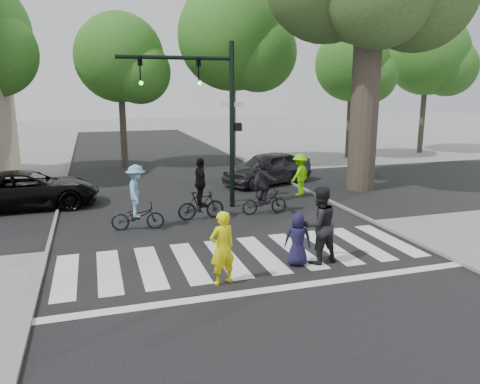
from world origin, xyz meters
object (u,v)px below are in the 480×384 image
object	(u,v)px
traffic_signal	(209,102)
cyclist_left	(137,202)
car_suv	(28,190)
pedestrian_child	(298,239)
cyclist_mid	(201,194)
pedestrian_adult	(319,225)
cyclist_right	(265,188)
pedestrian_woman	(222,248)
car_grey	(268,168)

from	to	relation	value
traffic_signal	cyclist_left	distance (m)	4.54
car_suv	cyclist_left	bearing A→B (deg)	-140.34
pedestrian_child	cyclist_mid	xyz separation A→B (m)	(-1.36, 4.89, 0.18)
traffic_signal	cyclist_mid	size ratio (longest dim) A/B	2.85
pedestrian_adult	cyclist_right	size ratio (longest dim) A/B	0.96
pedestrian_adult	cyclist_mid	size ratio (longest dim) A/B	0.95
cyclist_left	cyclist_mid	bearing A→B (deg)	15.11
cyclist_left	pedestrian_child	bearing A→B (deg)	-50.54
pedestrian_child	cyclist_mid	distance (m)	5.08
cyclist_right	car_suv	distance (m)	8.79
pedestrian_woman	cyclist_left	xyz separation A→B (m)	(-1.44, 4.84, 0.04)
traffic_signal	car_grey	world-z (taller)	traffic_signal
cyclist_left	pedestrian_woman	bearing A→B (deg)	-73.47
car_grey	cyclist_right	bearing A→B (deg)	-42.93
traffic_signal	cyclist_left	size ratio (longest dim) A/B	2.88
cyclist_mid	car_suv	distance (m)	6.73
traffic_signal	cyclist_right	size ratio (longest dim) A/B	2.87
cyclist_left	cyclist_mid	world-z (taller)	cyclist_mid
pedestrian_child	car_suv	xyz separation A→B (m)	(-7.16, 8.33, 0.02)
pedestrian_child	cyclist_mid	world-z (taller)	cyclist_mid
pedestrian_woman	cyclist_right	world-z (taller)	cyclist_right
cyclist_left	cyclist_right	bearing A→B (deg)	7.50
car_suv	pedestrian_adult	bearing A→B (deg)	-139.30
pedestrian_woman	cyclist_right	size ratio (longest dim) A/B	0.82
pedestrian_adult	car_suv	world-z (taller)	pedestrian_adult
pedestrian_child	cyclist_right	size ratio (longest dim) A/B	0.65
traffic_signal	car_grey	bearing A→B (deg)	44.70
pedestrian_child	cyclist_right	world-z (taller)	cyclist_right
traffic_signal	cyclist_right	world-z (taller)	traffic_signal
traffic_signal	pedestrian_adult	size ratio (longest dim) A/B	2.99
car_suv	traffic_signal	bearing A→B (deg)	-110.55
pedestrian_adult	cyclist_left	world-z (taller)	cyclist_left
cyclist_left	car_grey	size ratio (longest dim) A/B	0.47
cyclist_mid	car_suv	bearing A→B (deg)	149.36
cyclist_mid	car_grey	world-z (taller)	cyclist_mid
cyclist_left	car_suv	distance (m)	5.41
cyclist_right	pedestrian_woman	bearing A→B (deg)	-119.25
pedestrian_adult	car_grey	distance (m)	10.05
pedestrian_adult	car_suv	distance (m)	11.37
pedestrian_woman	pedestrian_adult	size ratio (longest dim) A/B	0.86
pedestrian_woman	pedestrian_adult	distance (m)	2.76
cyclist_left	cyclist_right	xyz separation A→B (m)	(4.48, 0.59, 0.03)
pedestrian_child	cyclist_left	bearing A→B (deg)	-29.56
pedestrian_woman	cyclist_mid	xyz separation A→B (m)	(0.74, 5.43, 0.00)
cyclist_mid	car_grey	size ratio (longest dim) A/B	0.47
pedestrian_adult	car_grey	world-z (taller)	pedestrian_adult
traffic_signal	car_suv	distance (m)	7.50
pedestrian_child	traffic_signal	bearing A→B (deg)	-62.44
traffic_signal	cyclist_right	bearing A→B (deg)	-38.34
cyclist_left	pedestrian_adult	bearing A→B (deg)	-46.06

